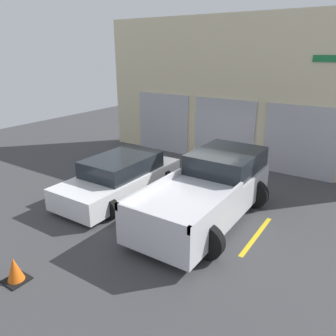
% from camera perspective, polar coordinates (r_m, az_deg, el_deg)
% --- Properties ---
extents(ground_plane, '(28.00, 28.00, 0.00)m').
position_cam_1_polar(ground_plane, '(11.68, 4.21, -2.92)').
color(ground_plane, '#3D3D3F').
extents(shophouse_building, '(12.08, 0.68, 5.83)m').
position_cam_1_polar(shophouse_building, '(13.84, 11.36, 12.61)').
color(shophouse_building, beige).
rests_on(shophouse_building, ground).
extents(pickup_truck, '(2.60, 5.02, 1.68)m').
position_cam_1_polar(pickup_truck, '(9.26, 7.16, -3.90)').
color(pickup_truck, silver).
rests_on(pickup_truck, ground).
extents(sedan_white, '(2.20, 4.45, 1.31)m').
position_cam_1_polar(sedan_white, '(10.74, -8.23, -1.63)').
color(sedan_white, white).
rests_on(sedan_white, ground).
extents(parking_stripe_far_left, '(0.12, 2.20, 0.01)m').
position_cam_1_polar(parking_stripe_far_left, '(11.96, -13.71, -2.87)').
color(parking_stripe_far_left, gold).
rests_on(parking_stripe_far_left, ground).
extents(parking_stripe_left, '(0.12, 2.20, 0.01)m').
position_cam_1_polar(parking_stripe_left, '(10.09, -1.58, -6.67)').
color(parking_stripe_left, gold).
rests_on(parking_stripe_left, ground).
extents(parking_stripe_centre, '(0.12, 2.20, 0.01)m').
position_cam_1_polar(parking_stripe_centre, '(8.91, 15.14, -11.30)').
color(parking_stripe_centre, gold).
rests_on(parking_stripe_centre, ground).
extents(traffic_cone, '(0.47, 0.47, 0.55)m').
position_cam_1_polar(traffic_cone, '(7.70, -25.12, -15.84)').
color(traffic_cone, black).
rests_on(traffic_cone, ground).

